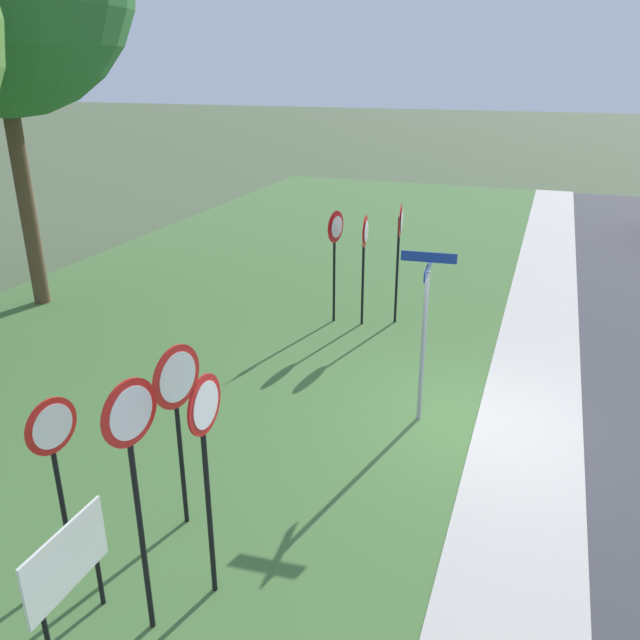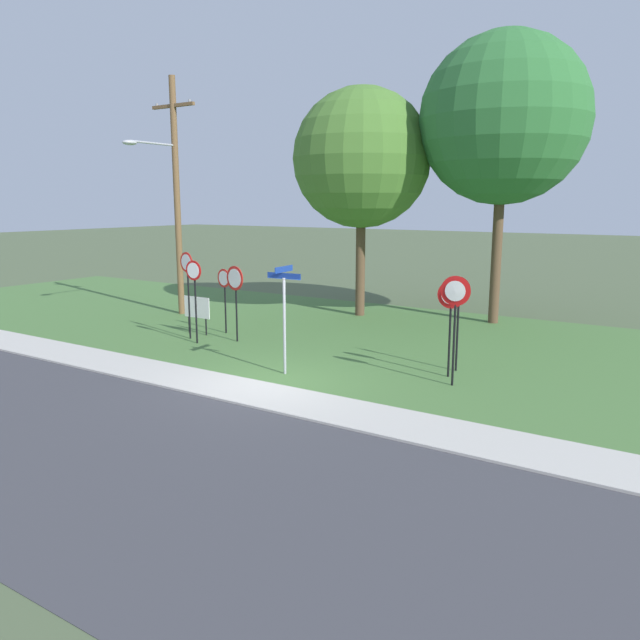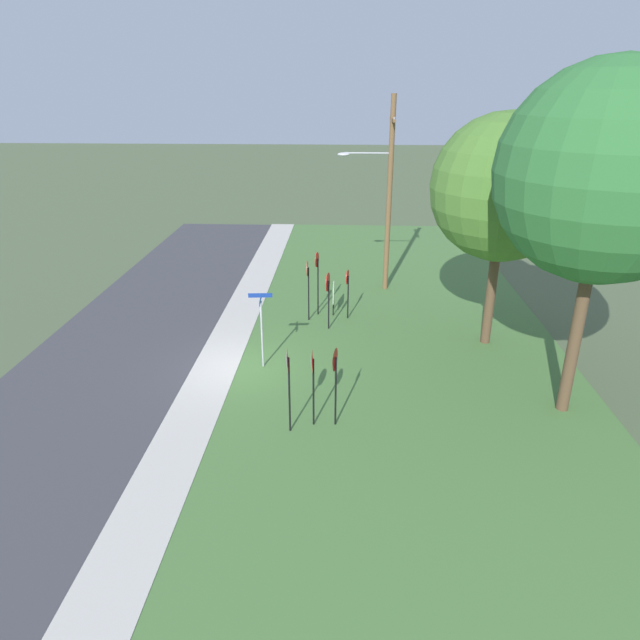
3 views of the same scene
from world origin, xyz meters
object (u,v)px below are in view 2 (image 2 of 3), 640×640
stop_sign_near_right (194,285)px  street_name_post (284,310)px  notice_board (197,309)px  stop_sign_far_left (235,287)px  yield_sign_far_left (450,306)px  oak_tree_left (362,159)px  yield_sign_near_left (455,304)px  stop_sign_near_left (224,287)px  yield_sign_near_right (458,301)px  stop_sign_far_center (187,277)px  utility_pole (173,189)px  oak_tree_right (504,120)px

stop_sign_near_right → street_name_post: street_name_post is taller
stop_sign_near_right → notice_board: size_ratio=2.07×
stop_sign_far_left → street_name_post: 4.09m
yield_sign_far_left → oak_tree_left: oak_tree_left is taller
stop_sign_far_left → notice_board: size_ratio=1.91×
yield_sign_far_left → yield_sign_near_left: bearing=-66.8°
yield_sign_far_left → street_name_post: street_name_post is taller
stop_sign_near_left → oak_tree_left: oak_tree_left is taller
street_name_post → oak_tree_left: oak_tree_left is taller
yield_sign_near_right → stop_sign_far_center: bearing=-162.7°
stop_sign_far_center → yield_sign_near_left: (8.97, -0.35, -0.01)m
yield_sign_far_left → stop_sign_near_right: bearing=179.4°
yield_sign_near_left → notice_board: bearing=166.2°
yield_sign_far_left → utility_pole: (-12.13, 2.66, 3.01)m
stop_sign_near_left → yield_sign_near_left: yield_sign_near_left is taller
stop_sign_near_left → oak_tree_right: oak_tree_right is taller
yield_sign_near_right → utility_pole: 12.61m
stop_sign_near_left → utility_pole: (-3.90, 1.68, 3.26)m
stop_sign_near_left → stop_sign_near_right: stop_sign_near_right is taller
yield_sign_far_left → notice_board: (-8.92, 0.37, -0.96)m
stop_sign_near_left → yield_sign_far_left: size_ratio=0.89×
stop_sign_far_left → utility_pole: size_ratio=0.27×
stop_sign_far_center → oak_tree_right: size_ratio=0.28×
stop_sign_far_center → notice_board: size_ratio=2.23×
stop_sign_far_center → yield_sign_near_left: size_ratio=1.05×
yield_sign_far_left → notice_board: yield_sign_far_left is taller
yield_sign_near_left → oak_tree_left: (-6.43, 7.02, 3.94)m
stop_sign_near_right → yield_sign_near_right: size_ratio=1.05×
stop_sign_near_left → yield_sign_near_left: (8.59, -1.64, 0.43)m
street_name_post → yield_sign_far_left: bearing=24.1°
yield_sign_near_right → notice_board: bearing=-167.3°
yield_sign_near_left → street_name_post: size_ratio=0.96×
stop_sign_far_left → yield_sign_near_right: size_ratio=0.97×
stop_sign_far_center → utility_pole: bearing=150.4°
street_name_post → oak_tree_right: size_ratio=0.28×
yield_sign_near_left → oak_tree_right: size_ratio=0.26×
notice_board → yield_sign_near_right: bearing=1.7°
yield_sign_near_right → street_name_post: street_name_post is taller
stop_sign_far_left → oak_tree_right: 10.89m
utility_pole → oak_tree_left: (6.06, 3.70, 1.11)m
stop_sign_far_left → yield_sign_near_left: size_ratio=0.90×
utility_pole → oak_tree_left: size_ratio=1.05×
yield_sign_near_left → oak_tree_right: 9.90m
stop_sign_far_center → utility_pole: 5.40m
yield_sign_near_left → oak_tree_left: size_ratio=0.31×
stop_sign_near_right → yield_sign_far_left: (7.96, 0.67, -0.04)m
yield_sign_near_right → utility_pole: size_ratio=0.28×
oak_tree_right → utility_pole: bearing=-155.3°
stop_sign_near_left → stop_sign_far_center: (-0.38, -1.29, 0.44)m
stop_sign_far_left → notice_board: bearing=-175.7°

